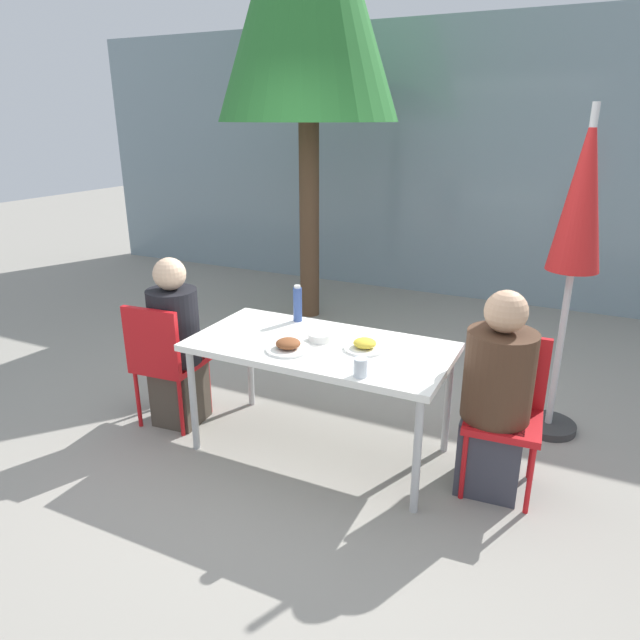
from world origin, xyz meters
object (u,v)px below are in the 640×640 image
at_px(closed_umbrella, 580,210).
at_px(bottle, 298,304).
at_px(chair_right, 506,402).
at_px(person_left, 176,347).
at_px(salad_bowl, 320,337).
at_px(person_right, 496,400).
at_px(drinking_cup, 361,367).
at_px(chair_left, 163,356).

xyz_separation_m(closed_umbrella, bottle, (-1.59, -0.59, -0.63)).
bearing_deg(chair_right, bottle, -10.17).
bearing_deg(person_left, chair_right, 1.90).
height_order(person_left, salad_bowl, person_left).
height_order(person_right, salad_bowl, person_right).
distance_m(bottle, salad_bowl, 0.39).
distance_m(person_right, salad_bowl, 1.06).
relative_size(closed_umbrella, drinking_cup, 20.80).
xyz_separation_m(drinking_cup, salad_bowl, (-0.41, 0.36, -0.03)).
xyz_separation_m(chair_left, drinking_cup, (1.45, -0.15, 0.26)).
bearing_deg(person_left, bottle, 23.79).
height_order(chair_left, drinking_cup, chair_left).
height_order(chair_right, drinking_cup, chair_right).
height_order(person_left, chair_right, person_left).
distance_m(closed_umbrella, salad_bowl, 1.71).
relative_size(person_left, person_right, 0.99).
bearing_deg(person_right, closed_umbrella, -111.39).
bearing_deg(salad_bowl, bottle, 138.40).
xyz_separation_m(person_left, closed_umbrella, (2.30, 0.97, 0.92)).
distance_m(chair_left, salad_bowl, 1.09).
distance_m(closed_umbrella, bottle, 1.81).
bearing_deg(closed_umbrella, chair_left, -155.76).
bearing_deg(person_left, closed_umbrella, 18.35).
height_order(bottle, drinking_cup, bottle).
bearing_deg(chair_left, person_left, 58.07).
height_order(chair_left, chair_right, same).
bearing_deg(drinking_cup, closed_umbrella, 53.35).
bearing_deg(closed_umbrella, bottle, -159.71).
xyz_separation_m(person_left, chair_right, (2.09, 0.24, -0.04)).
height_order(person_left, bottle, person_left).
distance_m(chair_right, bottle, 1.42).
xyz_separation_m(person_left, person_right, (2.05, 0.15, -0.01)).
xyz_separation_m(chair_right, person_right, (-0.04, -0.08, 0.04)).
bearing_deg(bottle, person_right, -9.90).
xyz_separation_m(chair_left, person_left, (0.04, 0.08, 0.04)).
bearing_deg(drinking_cup, person_left, 170.62).
bearing_deg(person_left, chair_left, -121.93).
bearing_deg(drinking_cup, chair_right, 34.43).
bearing_deg(drinking_cup, bottle, 138.28).
bearing_deg(bottle, salad_bowl, -41.60).
relative_size(closed_umbrella, bottle, 8.50).
bearing_deg(chair_right, person_left, 2.46).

